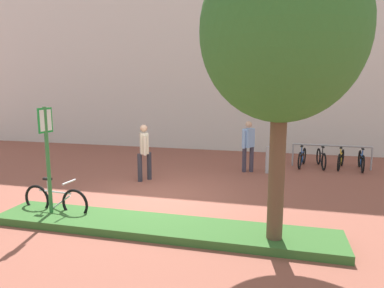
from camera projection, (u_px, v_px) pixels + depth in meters
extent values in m
plane|color=brown|center=(160.00, 197.00, 9.05)|extent=(60.00, 60.00, 0.00)
cube|color=silver|center=(215.00, 38.00, 15.56)|extent=(28.00, 1.20, 10.00)
cube|color=#336028|center=(159.00, 227.00, 6.92)|extent=(7.00, 1.10, 0.16)
cylinder|color=brown|center=(277.00, 175.00, 6.05)|extent=(0.28, 0.28, 2.65)
ellipsoid|color=#2D6628|center=(282.00, 31.00, 5.66)|extent=(2.72, 2.72, 3.00)
cylinder|color=#2D7238|center=(48.00, 165.00, 7.33)|extent=(0.08, 0.08, 2.44)
cube|color=#198C33|center=(45.00, 120.00, 7.17)|extent=(0.09, 0.36, 0.52)
cube|color=white|center=(45.00, 120.00, 7.17)|extent=(0.09, 0.30, 0.44)
torus|color=black|center=(37.00, 199.00, 7.86)|extent=(0.66, 0.11, 0.66)
torus|color=black|center=(75.00, 204.00, 7.54)|extent=(0.66, 0.11, 0.66)
cylinder|color=silver|center=(55.00, 192.00, 7.66)|extent=(0.84, 0.10, 0.04)
cylinder|color=silver|center=(59.00, 203.00, 7.67)|extent=(0.61, 0.08, 0.44)
cylinder|color=silver|center=(48.00, 186.00, 7.70)|extent=(0.04, 0.04, 0.28)
cube|color=black|center=(47.00, 179.00, 7.67)|extent=(0.21, 0.10, 0.05)
cylinder|color=silver|center=(69.00, 182.00, 7.50)|extent=(0.07, 0.42, 0.04)
cylinder|color=#99999E|center=(293.00, 155.00, 12.59)|extent=(0.06, 0.06, 0.80)
cylinder|color=#99999E|center=(372.00, 159.00, 11.89)|extent=(0.06, 0.06, 0.80)
cylinder|color=#99999E|center=(332.00, 146.00, 12.17)|extent=(2.60, 0.13, 0.06)
torus|color=black|center=(300.00, 161.00, 12.07)|extent=(0.18, 0.61, 0.61)
torus|color=black|center=(304.00, 156.00, 12.90)|extent=(0.18, 0.61, 0.61)
cylinder|color=#194CA5|center=(302.00, 153.00, 12.45)|extent=(0.20, 0.76, 0.03)
cylinder|color=#194CA5|center=(302.00, 158.00, 12.57)|extent=(0.15, 0.55, 0.40)
cylinder|color=#194CA5|center=(302.00, 150.00, 12.28)|extent=(0.03, 0.03, 0.26)
cube|color=black|center=(302.00, 146.00, 12.26)|extent=(0.11, 0.20, 0.05)
cylinder|color=#194CA5|center=(304.00, 145.00, 12.73)|extent=(0.39, 0.12, 0.04)
torus|color=black|center=(324.00, 162.00, 11.89)|extent=(0.11, 0.61, 0.61)
torus|color=black|center=(318.00, 156.00, 12.80)|extent=(0.11, 0.61, 0.61)
cylinder|color=black|center=(321.00, 153.00, 12.31)|extent=(0.10, 0.77, 0.03)
cylinder|color=black|center=(321.00, 159.00, 12.44)|extent=(0.08, 0.56, 0.40)
cylinder|color=black|center=(323.00, 151.00, 12.13)|extent=(0.03, 0.03, 0.26)
cube|color=black|center=(323.00, 147.00, 12.11)|extent=(0.09, 0.19, 0.05)
cylinder|color=black|center=(320.00, 145.00, 12.62)|extent=(0.39, 0.07, 0.04)
torus|color=black|center=(339.00, 162.00, 11.78)|extent=(0.21, 0.60, 0.61)
torus|color=black|center=(342.00, 158.00, 12.58)|extent=(0.21, 0.60, 0.61)
cylinder|color=gold|center=(341.00, 154.00, 12.15)|extent=(0.24, 0.75, 0.03)
cylinder|color=gold|center=(341.00, 160.00, 12.27)|extent=(0.18, 0.55, 0.40)
cylinder|color=gold|center=(341.00, 152.00, 11.99)|extent=(0.03, 0.03, 0.26)
cube|color=black|center=(341.00, 148.00, 11.96)|extent=(0.12, 0.20, 0.05)
cylinder|color=gold|center=(343.00, 146.00, 12.42)|extent=(0.38, 0.14, 0.04)
torus|color=black|center=(363.00, 164.00, 11.52)|extent=(0.11, 0.61, 0.61)
torus|color=black|center=(360.00, 159.00, 12.39)|extent=(0.11, 0.61, 0.61)
cylinder|color=#194CA5|center=(362.00, 156.00, 11.92)|extent=(0.11, 0.77, 0.03)
cylinder|color=#194CA5|center=(361.00, 162.00, 12.05)|extent=(0.09, 0.56, 0.40)
cylinder|color=#194CA5|center=(363.00, 153.00, 11.75)|extent=(0.03, 0.03, 0.26)
cube|color=black|center=(363.00, 149.00, 11.73)|extent=(0.09, 0.19, 0.05)
cylinder|color=#194CA5|center=(361.00, 147.00, 12.22)|extent=(0.39, 0.07, 0.04)
cylinder|color=#ADADB2|center=(268.00, 160.00, 11.51)|extent=(0.16, 0.16, 0.90)
cylinder|color=#383342|center=(251.00, 159.00, 11.68)|extent=(0.14, 0.14, 0.85)
cylinder|color=#383342|center=(244.00, 160.00, 11.66)|extent=(0.14, 0.14, 0.85)
cube|color=#8CB2E5|center=(248.00, 138.00, 11.55)|extent=(0.40, 0.47, 0.62)
cylinder|color=#8CB2E5|center=(253.00, 138.00, 11.74)|extent=(0.09, 0.09, 0.59)
cylinder|color=#8CB2E5|center=(244.00, 140.00, 11.37)|extent=(0.09, 0.09, 0.59)
sphere|color=tan|center=(249.00, 124.00, 11.48)|extent=(0.22, 0.22, 0.22)
cylinder|color=#2D2D38|center=(140.00, 168.00, 10.48)|extent=(0.14, 0.14, 0.85)
cylinder|color=#2D2D38|center=(149.00, 166.00, 10.72)|extent=(0.14, 0.14, 0.85)
cube|color=beige|center=(144.00, 143.00, 10.48)|extent=(0.39, 0.47, 0.62)
cylinder|color=beige|center=(145.00, 146.00, 10.24)|extent=(0.09, 0.09, 0.59)
cylinder|color=beige|center=(143.00, 143.00, 10.74)|extent=(0.09, 0.09, 0.59)
sphere|color=tan|center=(144.00, 128.00, 10.41)|extent=(0.22, 0.22, 0.22)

